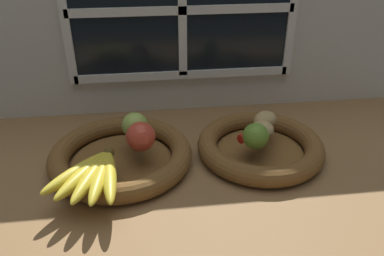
{
  "coord_description": "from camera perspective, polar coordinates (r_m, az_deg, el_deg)",
  "views": [
    {
      "loc": [
        -10.82,
        -81.16,
        55.07
      ],
      "look_at": [
        -0.72,
        -0.16,
        9.0
      ],
      "focal_mm": 36.11,
      "sensor_mm": 36.0,
      "label": 1
    }
  ],
  "objects": [
    {
      "name": "ground_plane",
      "position": [
        1.0,
        0.4,
        -5.2
      ],
      "size": [
        140.0,
        90.0,
        3.0
      ],
      "primitive_type": "cube",
      "color": "olive"
    },
    {
      "name": "potato_back",
      "position": [
        1.03,
        10.73,
        1.15
      ],
      "size": [
        8.76,
        8.46,
        4.5
      ],
      "primitive_type": "ellipsoid",
      "rotation": [
        0.0,
        0.0,
        0.65
      ],
      "color": "tan",
      "rests_on": "fruit_bowl_right"
    },
    {
      "name": "apple_red_right",
      "position": [
        0.92,
        -7.57,
        -1.27
      ],
      "size": [
        7.09,
        7.09,
        7.09
      ],
      "primitive_type": "sphere",
      "color": "#CC422D",
      "rests_on": "fruit_bowl_left"
    },
    {
      "name": "banana_bunch_front",
      "position": [
        0.85,
        -14.43,
        -6.65
      ],
      "size": [
        16.47,
        19.97,
        2.94
      ],
      "color": "yellow",
      "rests_on": "fruit_bowl_left"
    },
    {
      "name": "lime_near",
      "position": [
        0.93,
        9.39,
        -1.18
      ],
      "size": [
        6.34,
        6.34,
        6.34
      ],
      "primitive_type": "sphere",
      "color": "olive",
      "rests_on": "fruit_bowl_right"
    },
    {
      "name": "chili_pepper",
      "position": [
        0.99,
        9.72,
        -0.63
      ],
      "size": [
        11.67,
        7.62,
        2.28
      ],
      "primitive_type": "cone",
      "rotation": [
        0.0,
        1.57,
        0.49
      ],
      "color": "red",
      "rests_on": "fruit_bowl_right"
    },
    {
      "name": "fruit_bowl_left",
      "position": [
        0.97,
        -10.44,
        -4.08
      ],
      "size": [
        35.15,
        35.15,
        5.0
      ],
      "color": "brown",
      "rests_on": "ground_plane"
    },
    {
      "name": "fruit_bowl_right",
      "position": [
        1.01,
        10.05,
        -2.7
      ],
      "size": [
        32.26,
        32.26,
        5.0
      ],
      "color": "brown",
      "rests_on": "ground_plane"
    },
    {
      "name": "potato_large",
      "position": [
        0.98,
        10.29,
        -0.32
      ],
      "size": [
        7.71,
        7.51,
        4.27
      ],
      "primitive_type": "ellipsoid",
      "rotation": [
        0.0,
        0.0,
        3.48
      ],
      "color": "tan",
      "rests_on": "fruit_bowl_right"
    },
    {
      "name": "apple_green_back",
      "position": [
        0.97,
        -8.44,
        0.38
      ],
      "size": [
        6.57,
        6.57,
        6.57
      ],
      "primitive_type": "sphere",
      "color": "#99B74C",
      "rests_on": "fruit_bowl_left"
    },
    {
      "name": "back_wall",
      "position": [
        1.15,
        -1.55,
        15.72
      ],
      "size": [
        140.0,
        4.6,
        55.0
      ],
      "color": "silver",
      "rests_on": "ground_plane"
    }
  ]
}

